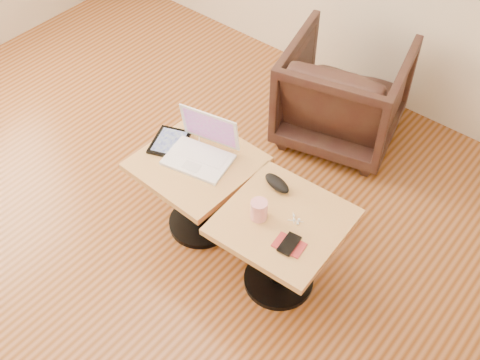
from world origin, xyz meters
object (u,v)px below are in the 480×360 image
Objects in this scene: laptop at (202,149)px; side_table_right at (282,236)px; side_table_left at (198,178)px; armchair at (344,93)px; striped_cup at (259,210)px.

side_table_right is at bearing -19.69° from laptop.
armchair is (0.17, 1.13, -0.05)m from side_table_left.
laptop reaches higher than side_table_right.
laptop is (-0.00, 0.05, 0.17)m from side_table_left.
striped_cup is (0.47, -0.14, 0.00)m from laptop.
striped_cup is (-0.10, -0.06, 0.17)m from side_table_right.
laptop is 3.63× the size of striped_cup.
laptop is (-0.56, 0.08, 0.17)m from side_table_right.
laptop is 1.12m from armchair.
laptop is at bearing 169.54° from side_table_right.
armchair is at bearing 83.45° from side_table_left.
side_table_left is 0.56m from side_table_right.
armchair is (-0.39, 1.16, -0.05)m from side_table_right.
side_table_left is 1.14m from armchair.
side_table_left is 5.65× the size of striped_cup.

